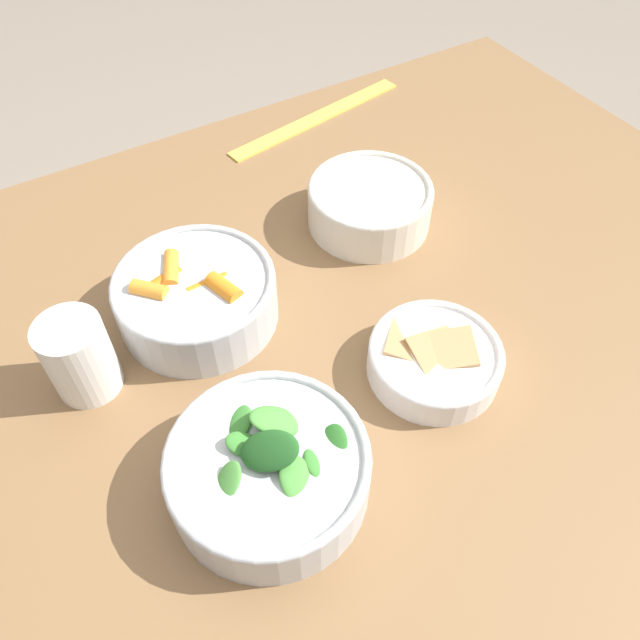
{
  "coord_description": "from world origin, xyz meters",
  "views": [
    {
      "loc": [
        -0.32,
        -0.41,
        1.3
      ],
      "look_at": [
        -0.09,
        -0.02,
        0.75
      ],
      "focal_mm": 35.0,
      "sensor_mm": 36.0,
      "label": 1
    }
  ],
  "objects_px": {
    "bowl_cookies": "(435,358)",
    "bowl_carrots": "(196,295)",
    "ruler": "(317,118)",
    "bowl_beans_hotdog": "(370,205)",
    "bowl_greens": "(270,469)",
    "cup": "(79,357)"
  },
  "relations": [
    {
      "from": "bowl_greens",
      "to": "bowl_beans_hotdog",
      "type": "relative_size",
      "value": 1.16
    },
    {
      "from": "bowl_cookies",
      "to": "cup",
      "type": "xyz_separation_m",
      "value": [
        -0.33,
        0.18,
        0.03
      ]
    },
    {
      "from": "bowl_beans_hotdog",
      "to": "cup",
      "type": "relative_size",
      "value": 1.74
    },
    {
      "from": "ruler",
      "to": "bowl_greens",
      "type": "bearing_deg",
      "value": -124.61
    },
    {
      "from": "bowl_cookies",
      "to": "ruler",
      "type": "height_order",
      "value": "bowl_cookies"
    },
    {
      "from": "bowl_greens",
      "to": "ruler",
      "type": "relative_size",
      "value": 0.57
    },
    {
      "from": "bowl_beans_hotdog",
      "to": "cup",
      "type": "bearing_deg",
      "value": -170.87
    },
    {
      "from": "bowl_carrots",
      "to": "bowl_greens",
      "type": "xyz_separation_m",
      "value": [
        -0.03,
        -0.24,
        -0.0
      ]
    },
    {
      "from": "bowl_cookies",
      "to": "bowl_beans_hotdog",
      "type": "bearing_deg",
      "value": 72.4
    },
    {
      "from": "cup",
      "to": "bowl_beans_hotdog",
      "type": "bearing_deg",
      "value": 9.13
    },
    {
      "from": "bowl_carrots",
      "to": "ruler",
      "type": "distance_m",
      "value": 0.45
    },
    {
      "from": "bowl_beans_hotdog",
      "to": "ruler",
      "type": "xyz_separation_m",
      "value": [
        0.07,
        0.26,
        -0.03
      ]
    },
    {
      "from": "bowl_carrots",
      "to": "ruler",
      "type": "relative_size",
      "value": 0.55
    },
    {
      "from": "ruler",
      "to": "bowl_cookies",
      "type": "bearing_deg",
      "value": -106.34
    },
    {
      "from": "bowl_beans_hotdog",
      "to": "bowl_cookies",
      "type": "bearing_deg",
      "value": -107.6
    },
    {
      "from": "bowl_carrots",
      "to": "bowl_beans_hotdog",
      "type": "height_order",
      "value": "bowl_carrots"
    },
    {
      "from": "bowl_greens",
      "to": "ruler",
      "type": "height_order",
      "value": "bowl_greens"
    },
    {
      "from": "bowl_greens",
      "to": "cup",
      "type": "bearing_deg",
      "value": 118.77
    },
    {
      "from": "bowl_cookies",
      "to": "bowl_carrots",
      "type": "bearing_deg",
      "value": 132.55
    },
    {
      "from": "ruler",
      "to": "bowl_carrots",
      "type": "bearing_deg",
      "value": -138.97
    },
    {
      "from": "bowl_greens",
      "to": "bowl_beans_hotdog",
      "type": "distance_m",
      "value": 0.4
    },
    {
      "from": "bowl_carrots",
      "to": "ruler",
      "type": "height_order",
      "value": "bowl_carrots"
    }
  ]
}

